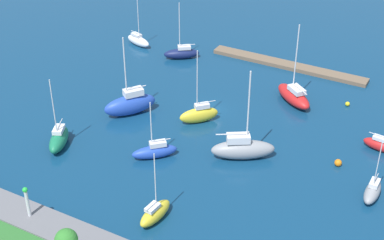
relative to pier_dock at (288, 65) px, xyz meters
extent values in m
plane|color=navy|center=(4.68, 18.17, -0.30)|extent=(160.00, 160.00, 0.00)
cube|color=brown|center=(0.00, 0.00, 0.00)|extent=(25.74, 2.32, 0.61)
cube|color=slate|center=(4.68, 48.46, 0.31)|extent=(64.88, 3.89, 1.22)
cylinder|color=silver|center=(10.81, 48.46, 2.52)|extent=(0.36, 0.36, 3.20)
sphere|color=green|center=(10.81, 48.46, 4.37)|extent=(0.56, 0.56, 0.56)
sphere|color=#337F2D|center=(2.37, 52.25, 4.40)|extent=(2.19, 2.19, 2.19)
ellipsoid|color=red|center=(-4.72, 10.48, 0.73)|extent=(7.35, 6.51, 2.06)
cube|color=silver|center=(-5.18, 10.84, 2.10)|extent=(3.02, 2.83, 0.69)
cylinder|color=silver|center=(-4.43, 10.25, 6.68)|extent=(0.18, 0.18, 9.85)
cylinder|color=silver|center=(-5.81, 11.32, 2.59)|extent=(2.85, 2.25, 0.14)
ellipsoid|color=gray|center=(-20.00, 26.58, 0.46)|extent=(1.65, 4.60, 1.53)
cube|color=silver|center=(-20.00, 26.21, 1.48)|extent=(0.98, 1.66, 0.51)
cylinder|color=silver|center=(-20.00, 26.81, 4.28)|extent=(0.11, 0.11, 6.11)
cylinder|color=silver|center=(-20.01, 25.82, 1.89)|extent=(0.11, 1.98, 0.09)
ellipsoid|color=#2347B2|center=(14.23, 24.34, 1.12)|extent=(6.36, 7.46, 2.84)
cube|color=silver|center=(13.88, 23.86, 3.00)|extent=(2.76, 3.03, 0.92)
cylinder|color=silver|center=(14.45, 24.64, 6.93)|extent=(0.18, 0.18, 8.79)
cylinder|color=silver|center=(13.61, 23.49, 3.61)|extent=(1.79, 2.39, 0.14)
ellipsoid|color=yellow|center=(-0.44, 41.51, 0.57)|extent=(2.07, 4.94, 1.74)
cube|color=silver|center=(-0.40, 41.89, 1.66)|extent=(1.14, 1.82, 0.44)
cylinder|color=silver|center=(-0.46, 41.27, 4.84)|extent=(0.12, 0.12, 6.81)
cylinder|color=silver|center=(-0.38, 42.12, 2.02)|extent=(0.25, 1.72, 0.09)
ellipsoid|color=#141E4C|center=(16.70, 5.38, 0.53)|extent=(5.91, 4.99, 1.67)
cube|color=silver|center=(16.32, 5.11, 1.65)|extent=(2.40, 2.18, 0.57)
cylinder|color=silver|center=(16.94, 5.55, 5.37)|extent=(0.14, 0.14, 8.01)
cylinder|color=silver|center=(15.91, 4.81, 2.08)|extent=(2.14, 1.57, 0.11)
ellipsoid|color=#19724C|center=(17.73, 35.43, 0.69)|extent=(4.19, 6.01, 1.99)
cube|color=silver|center=(17.92, 35.02, 1.95)|extent=(1.95, 2.37, 0.53)
cylinder|color=silver|center=(17.61, 35.69, 5.58)|extent=(0.14, 0.14, 7.81)
cylinder|color=silver|center=(18.17, 34.47, 2.36)|extent=(1.22, 2.49, 0.11)
ellipsoid|color=white|center=(25.83, 4.45, 0.50)|extent=(5.52, 3.06, 1.62)
cube|color=silver|center=(26.23, 4.33, 1.53)|extent=(2.10, 1.48, 0.43)
cylinder|color=silver|center=(25.57, 4.52, 4.82)|extent=(0.13, 0.13, 7.00)
cylinder|color=silver|center=(26.54, 4.24, 1.90)|extent=(1.96, 0.66, 0.10)
ellipsoid|color=red|center=(-18.78, 16.71, 0.44)|extent=(4.96, 2.08, 1.48)
cube|color=silver|center=(-18.40, 16.66, 1.40)|extent=(1.83, 1.11, 0.45)
cylinder|color=silver|center=(-17.97, 16.61, 1.78)|extent=(2.11, 0.35, 0.09)
ellipsoid|color=gray|center=(-3.96, 26.53, 0.92)|extent=(8.03, 6.22, 2.44)
cube|color=silver|center=(-3.42, 26.86, 2.62)|extent=(3.20, 2.74, 0.96)
cylinder|color=silver|center=(-4.30, 26.32, 6.95)|extent=(0.19, 0.19, 9.63)
cylinder|color=silver|center=(-2.67, 27.32, 3.25)|extent=(3.34, 2.13, 0.15)
ellipsoid|color=#2347B2|center=(5.71, 31.69, 0.52)|extent=(5.26, 5.13, 1.64)
cube|color=silver|center=(5.38, 31.38, 1.66)|extent=(2.17, 2.13, 0.64)
cylinder|color=silver|center=(5.92, 31.89, 4.49)|extent=(0.14, 0.14, 6.31)
cylinder|color=silver|center=(5.07, 31.08, 2.12)|extent=(1.77, 1.70, 0.11)
ellipsoid|color=yellow|center=(4.78, 21.68, 0.77)|extent=(4.90, 5.06, 2.15)
cube|color=silver|center=(4.48, 21.37, 2.17)|extent=(2.04, 2.08, 0.65)
cylinder|color=silver|center=(4.97, 21.88, 6.16)|extent=(0.13, 0.13, 8.63)
cylinder|color=silver|center=(4.06, 20.92, 2.64)|extent=(1.89, 1.99, 0.10)
sphere|color=orange|center=(-14.90, 22.51, 0.14)|extent=(0.89, 0.89, 0.89)
sphere|color=yellow|center=(-11.92, 7.67, 0.02)|extent=(0.65, 0.65, 0.65)
camera|label=1|loc=(-26.55, 81.22, 41.78)|focal=54.16mm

